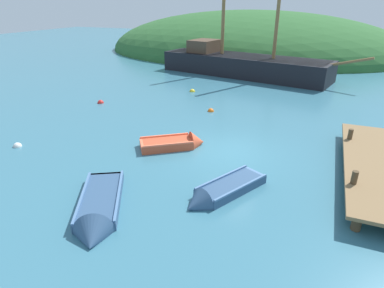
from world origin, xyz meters
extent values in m
plane|color=teal|center=(0.00, 0.00, 0.00)|extent=(120.00, 120.00, 0.00)
cylinder|color=#4F3D27|center=(4.95, -3.73, 0.00)|extent=(0.28, 0.28, 1.21)
cylinder|color=#4F3D27|center=(4.95, 3.73, 0.00)|extent=(0.28, 0.28, 1.21)
cylinder|color=#4F3D27|center=(4.85, -2.04, 0.83)|extent=(0.20, 0.20, 0.45)
cylinder|color=#4F3D27|center=(4.85, 2.04, 0.83)|extent=(0.20, 0.20, 0.45)
ellipsoid|color=#2D602D|center=(-6.34, 31.33, 0.00)|extent=(38.84, 27.00, 10.41)
cube|color=black|center=(-3.48, 16.20, 0.47)|extent=(15.56, 6.94, 2.53)
cube|color=#997A51|center=(-3.48, 16.20, 1.68)|extent=(14.91, 6.51, 0.10)
cylinder|color=olive|center=(5.07, 14.37, 2.03)|extent=(2.93, 0.81, 0.97)
cylinder|color=olive|center=(-5.69, 16.67, 5.87)|extent=(0.30, 0.30, 8.27)
cube|color=#4C3828|center=(-7.61, 17.08, 2.28)|extent=(2.72, 3.11, 1.10)
cube|color=#335175|center=(-2.79, -5.43, 0.08)|extent=(2.63, 3.33, 0.39)
cone|color=#335175|center=(-1.83, -7.12, 0.08)|extent=(1.41, 1.25, 1.20)
cube|color=#4F75A1|center=(-3.53, -4.12, 0.14)|extent=(1.04, 0.66, 0.28)
cube|color=#4F75A1|center=(-2.52, -5.91, 0.21)|extent=(1.10, 0.73, 0.05)
cube|color=#4F75A1|center=(-3.05, -4.96, 0.21)|extent=(1.10, 0.73, 0.05)
cube|color=#4F75A1|center=(-3.30, -5.72, 0.30)|extent=(1.57, 2.69, 0.07)
cube|color=#4F75A1|center=(-2.27, -5.14, 0.30)|extent=(1.57, 2.69, 0.07)
cube|color=#335175|center=(0.99, -3.04, 0.09)|extent=(2.11, 2.83, 0.42)
cone|color=#335175|center=(0.23, -4.52, 0.09)|extent=(1.16, 1.03, 0.97)
cube|color=#4F75A1|center=(1.57, -1.90, 0.15)|extent=(0.87, 0.52, 0.30)
cube|color=#4F75A1|center=(0.77, -3.45, 0.24)|extent=(0.92, 0.59, 0.05)
cube|color=#4F75A1|center=(1.20, -2.62, 0.24)|extent=(0.92, 0.59, 0.05)
cube|color=#4F75A1|center=(0.57, -2.82, 0.33)|extent=(1.25, 2.35, 0.07)
cube|color=#4F75A1|center=(1.40, -3.25, 0.33)|extent=(1.25, 2.35, 0.07)
cube|color=#C64C2D|center=(-2.76, -0.67, 0.12)|extent=(2.54, 2.28, 0.48)
cone|color=#C64C2D|center=(-1.58, 0.18, 0.12)|extent=(1.12, 1.22, 1.08)
cube|color=#FF6E48|center=(-3.66, -1.32, 0.19)|extent=(0.70, 0.90, 0.33)
cube|color=#FF6E48|center=(-2.43, -0.44, 0.30)|extent=(0.76, 0.95, 0.05)
cube|color=#FF6E48|center=(-3.09, -0.91, 0.30)|extent=(0.76, 0.95, 0.05)
cube|color=#FF6E48|center=(-2.45, -1.10, 0.39)|extent=(1.88, 1.40, 0.07)
cube|color=#FF6E48|center=(-3.07, -0.25, 0.39)|extent=(1.88, 1.40, 0.07)
sphere|color=orange|center=(-2.66, 5.14, 0.00)|extent=(0.38, 0.38, 0.38)
sphere|color=yellow|center=(-5.50, 9.05, 0.00)|extent=(0.40, 0.40, 0.40)
sphere|color=red|center=(-9.96, 4.02, 0.00)|extent=(0.41, 0.41, 0.41)
sphere|color=white|center=(-9.16, -3.19, 0.00)|extent=(0.38, 0.38, 0.38)
camera|label=1|loc=(3.45, -12.61, 6.11)|focal=30.15mm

